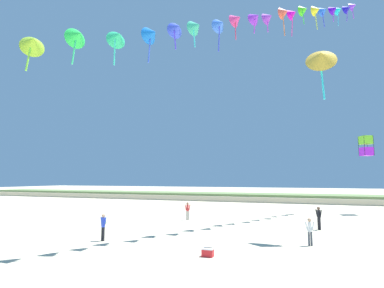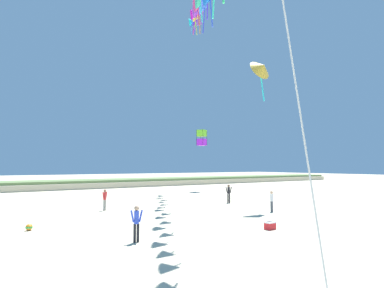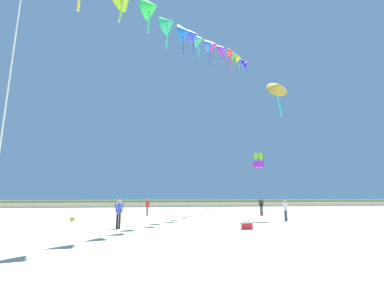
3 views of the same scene
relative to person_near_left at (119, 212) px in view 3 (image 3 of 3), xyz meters
The scene contains 11 objects.
ground_plane 5.91m from the person_near_left, 34.43° to the right, with size 240.00×240.00×0.00m, color beige.
dune_ridge 37.87m from the person_near_left, 82.70° to the left, with size 120.00×8.23×1.27m.
person_near_left is the anchor object (origin of this frame).
person_near_right 16.03m from the person_near_left, 34.88° to the left, with size 0.49×0.50×1.76m.
person_mid_center 12.73m from the person_near_left, 13.79° to the left, with size 0.57×0.22×1.61m.
person_far_left 10.85m from the person_near_left, 81.18° to the left, with size 0.52×0.43×1.68m.
kite_banner_string 20.11m from the person_near_left, 41.34° to the left, with size 22.22×36.59×26.84m.
large_kite_low_lead 18.32m from the person_near_left, 20.22° to the left, with size 2.05×1.57×4.06m.
large_kite_mid_trail 30.08m from the person_near_left, 49.52° to the left, with size 1.47×1.47×2.27m.
beach_cooler 7.57m from the person_near_left, 10.46° to the right, with size 0.58×0.41×0.46m.
beach_ball 6.91m from the person_near_left, 125.67° to the left, with size 0.36×0.36×0.36m.
Camera 3 is at (-3.17, -12.88, 1.82)m, focal length 24.00 mm.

